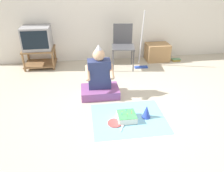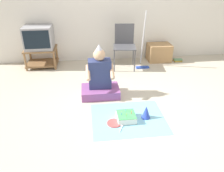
{
  "view_description": "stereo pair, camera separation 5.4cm",
  "coord_description": "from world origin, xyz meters",
  "px_view_note": "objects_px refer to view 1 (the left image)",
  "views": [
    {
      "loc": [
        -0.73,
        -2.58,
        1.86
      ],
      "look_at": [
        -0.33,
        0.26,
        0.35
      ],
      "focal_mm": 35.0,
      "sensor_mm": 36.0,
      "label": 1
    },
    {
      "loc": [
        -0.67,
        -2.59,
        1.86
      ],
      "look_at": [
        -0.33,
        0.26,
        0.35
      ],
      "focal_mm": 35.0,
      "sensor_mm": 36.0,
      "label": 2
    }
  ],
  "objects_px": {
    "paper_plate": "(115,123)",
    "book_pile": "(176,60)",
    "tv": "(37,38)",
    "person_seated": "(100,80)",
    "dust_mop": "(141,52)",
    "birthday_cake": "(127,117)",
    "party_hat_blue": "(146,111)",
    "cardboard_box_stack": "(157,52)",
    "folding_chair": "(123,43)"
  },
  "relations": [
    {
      "from": "tv",
      "to": "person_seated",
      "type": "xyz_separation_m",
      "value": [
        1.17,
        -1.41,
        -0.36
      ]
    },
    {
      "from": "person_seated",
      "to": "party_hat_blue",
      "type": "distance_m",
      "value": 0.97
    },
    {
      "from": "person_seated",
      "to": "paper_plate",
      "type": "bearing_deg",
      "value": -80.95
    },
    {
      "from": "paper_plate",
      "to": "book_pile",
      "type": "bearing_deg",
      "value": 50.63
    },
    {
      "from": "dust_mop",
      "to": "tv",
      "type": "bearing_deg",
      "value": 171.66
    },
    {
      "from": "party_hat_blue",
      "to": "paper_plate",
      "type": "height_order",
      "value": "party_hat_blue"
    },
    {
      "from": "folding_chair",
      "to": "dust_mop",
      "type": "bearing_deg",
      "value": -11.93
    },
    {
      "from": "party_hat_blue",
      "to": "paper_plate",
      "type": "bearing_deg",
      "value": -169.9
    },
    {
      "from": "folding_chair",
      "to": "dust_mop",
      "type": "distance_m",
      "value": 0.44
    },
    {
      "from": "birthday_cake",
      "to": "party_hat_blue",
      "type": "xyz_separation_m",
      "value": [
        0.29,
        0.02,
        0.05
      ]
    },
    {
      "from": "book_pile",
      "to": "party_hat_blue",
      "type": "bearing_deg",
      "value": -122.19
    },
    {
      "from": "dust_mop",
      "to": "book_pile",
      "type": "distance_m",
      "value": 0.99
    },
    {
      "from": "tv",
      "to": "dust_mop",
      "type": "distance_m",
      "value": 2.2
    },
    {
      "from": "folding_chair",
      "to": "book_pile",
      "type": "height_order",
      "value": "folding_chair"
    },
    {
      "from": "person_seated",
      "to": "dust_mop",
      "type": "bearing_deg",
      "value": 47.87
    },
    {
      "from": "folding_chair",
      "to": "person_seated",
      "type": "xyz_separation_m",
      "value": [
        -0.6,
        -1.18,
        -0.25
      ]
    },
    {
      "from": "dust_mop",
      "to": "folding_chair",
      "type": "bearing_deg",
      "value": 168.07
    },
    {
      "from": "folding_chair",
      "to": "cardboard_box_stack",
      "type": "relative_size",
      "value": 1.75
    },
    {
      "from": "book_pile",
      "to": "party_hat_blue",
      "type": "height_order",
      "value": "party_hat_blue"
    },
    {
      "from": "dust_mop",
      "to": "party_hat_blue",
      "type": "xyz_separation_m",
      "value": [
        -0.39,
        -1.83,
        -0.24
      ]
    },
    {
      "from": "dust_mop",
      "to": "birthday_cake",
      "type": "height_order",
      "value": "dust_mop"
    },
    {
      "from": "birthday_cake",
      "to": "tv",
      "type": "bearing_deg",
      "value": 124.22
    },
    {
      "from": "tv",
      "to": "birthday_cake",
      "type": "height_order",
      "value": "tv"
    },
    {
      "from": "folding_chair",
      "to": "person_seated",
      "type": "height_order",
      "value": "folding_chair"
    },
    {
      "from": "cardboard_box_stack",
      "to": "birthday_cake",
      "type": "xyz_separation_m",
      "value": [
        -1.16,
        -2.19,
        -0.14
      ]
    },
    {
      "from": "person_seated",
      "to": "party_hat_blue",
      "type": "bearing_deg",
      "value": -51.21
    },
    {
      "from": "paper_plate",
      "to": "folding_chair",
      "type": "bearing_deg",
      "value": 76.76
    },
    {
      "from": "cardboard_box_stack",
      "to": "party_hat_blue",
      "type": "xyz_separation_m",
      "value": [
        -0.87,
        -2.17,
        -0.09
      ]
    },
    {
      "from": "dust_mop",
      "to": "paper_plate",
      "type": "relative_size",
      "value": 5.95
    },
    {
      "from": "dust_mop",
      "to": "person_seated",
      "type": "bearing_deg",
      "value": -132.13
    },
    {
      "from": "dust_mop",
      "to": "book_pile",
      "type": "height_order",
      "value": "dust_mop"
    },
    {
      "from": "book_pile",
      "to": "birthday_cake",
      "type": "bearing_deg",
      "value": -127.33
    },
    {
      "from": "book_pile",
      "to": "paper_plate",
      "type": "height_order",
      "value": "book_pile"
    },
    {
      "from": "tv",
      "to": "party_hat_blue",
      "type": "bearing_deg",
      "value": -50.68
    },
    {
      "from": "birthday_cake",
      "to": "cardboard_box_stack",
      "type": "bearing_deg",
      "value": 62.11
    },
    {
      "from": "folding_chair",
      "to": "dust_mop",
      "type": "xyz_separation_m",
      "value": [
        0.39,
        -0.08,
        -0.19
      ]
    },
    {
      "from": "folding_chair",
      "to": "person_seated",
      "type": "bearing_deg",
      "value": -117.1
    },
    {
      "from": "dust_mop",
      "to": "book_pile",
      "type": "relative_size",
      "value": 6.03
    },
    {
      "from": "party_hat_blue",
      "to": "paper_plate",
      "type": "relative_size",
      "value": 0.95
    },
    {
      "from": "cardboard_box_stack",
      "to": "birthday_cake",
      "type": "relative_size",
      "value": 2.01
    },
    {
      "from": "person_seated",
      "to": "folding_chair",
      "type": "bearing_deg",
      "value": 62.9
    },
    {
      "from": "person_seated",
      "to": "party_hat_blue",
      "type": "height_order",
      "value": "person_seated"
    },
    {
      "from": "birthday_cake",
      "to": "book_pile",
      "type": "bearing_deg",
      "value": 52.67
    },
    {
      "from": "birthday_cake",
      "to": "paper_plate",
      "type": "distance_m",
      "value": 0.19
    },
    {
      "from": "dust_mop",
      "to": "book_pile",
      "type": "bearing_deg",
      "value": 14.67
    },
    {
      "from": "cardboard_box_stack",
      "to": "paper_plate",
      "type": "relative_size",
      "value": 2.57
    },
    {
      "from": "dust_mop",
      "to": "birthday_cake",
      "type": "xyz_separation_m",
      "value": [
        -0.68,
        -1.85,
        -0.29
      ]
    },
    {
      "from": "book_pile",
      "to": "dust_mop",
      "type": "bearing_deg",
      "value": -165.33
    },
    {
      "from": "birthday_cake",
      "to": "paper_plate",
      "type": "height_order",
      "value": "birthday_cake"
    },
    {
      "from": "paper_plate",
      "to": "person_seated",
      "type": "bearing_deg",
      "value": 99.05
    }
  ]
}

